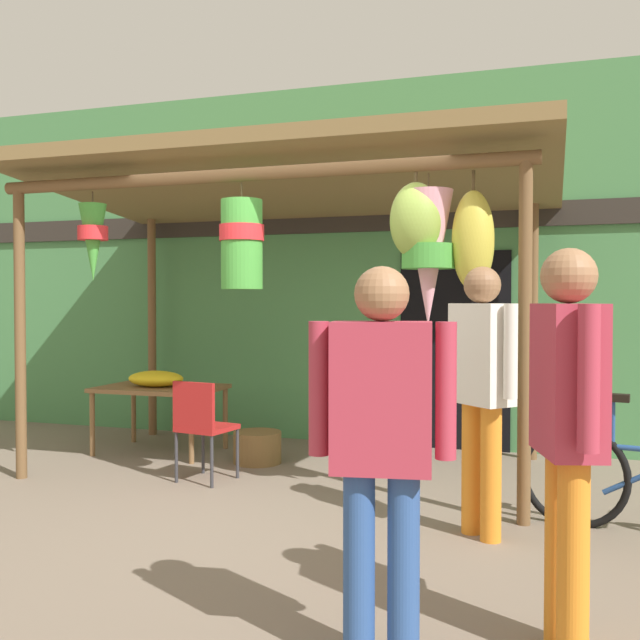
% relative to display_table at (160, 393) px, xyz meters
% --- Properties ---
extents(ground_plane, '(30.00, 30.00, 0.00)m').
position_rel_display_table_xyz_m(ground_plane, '(1.77, -1.52, -0.59)').
color(ground_plane, '#756656').
extents(shop_facade, '(12.01, 0.29, 3.78)m').
position_rel_display_table_xyz_m(shop_facade, '(1.77, 1.18, 1.30)').
color(shop_facade, '#47844C').
rests_on(shop_facade, ground_plane).
extents(market_stall_canopy, '(4.59, 2.59, 2.74)m').
position_rel_display_table_xyz_m(market_stall_canopy, '(1.62, -0.43, 1.80)').
color(market_stall_canopy, brown).
rests_on(market_stall_canopy, ground_plane).
extents(display_table, '(1.17, 0.82, 0.65)m').
position_rel_display_table_xyz_m(display_table, '(0.00, 0.00, 0.00)').
color(display_table, brown).
rests_on(display_table, ground_plane).
extents(flower_heap_on_table, '(0.57, 0.40, 0.16)m').
position_rel_display_table_xyz_m(flower_heap_on_table, '(-0.01, -0.04, 0.14)').
color(flower_heap_on_table, yellow).
rests_on(flower_heap_on_table, display_table).
extents(folding_chair, '(0.46, 0.46, 0.84)m').
position_rel_display_table_xyz_m(folding_chair, '(0.94, -0.95, -0.09)').
color(folding_chair, '#AD1E1E').
rests_on(folding_chair, ground_plane).
extents(wicker_basket_by_table, '(0.44, 0.44, 0.29)m').
position_rel_display_table_xyz_m(wicker_basket_by_table, '(1.10, -0.15, -0.44)').
color(wicker_basket_by_table, brown).
rests_on(wicker_basket_by_table, ground_plane).
extents(vendor_in_orange, '(0.45, 0.43, 1.71)m').
position_rel_display_table_xyz_m(vendor_in_orange, '(3.27, -1.63, 0.43)').
color(vendor_in_orange, orange).
rests_on(vendor_in_orange, ground_plane).
extents(customer_foreground, '(0.32, 0.57, 1.72)m').
position_rel_display_table_xyz_m(customer_foreground, '(3.75, -3.07, 0.43)').
color(customer_foreground, orange).
rests_on(customer_foreground, ground_plane).
extents(shopper_by_bananas, '(0.59, 0.28, 1.64)m').
position_rel_display_table_xyz_m(shopper_by_bananas, '(3.04, -3.44, 0.38)').
color(shopper_by_bananas, '#2D5193').
rests_on(shopper_by_bananas, ground_plane).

